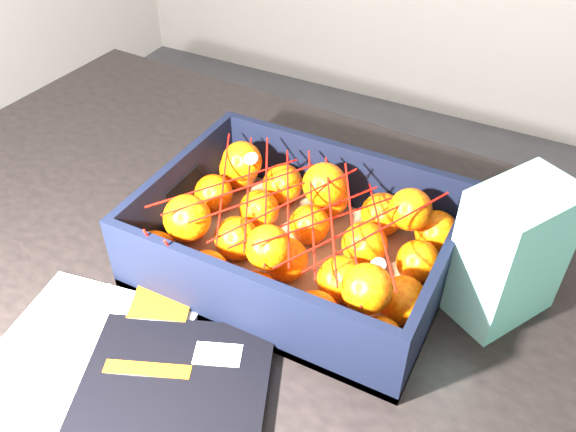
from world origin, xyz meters
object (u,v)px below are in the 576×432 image
at_px(table, 235,285).
at_px(retail_carton, 511,253).
at_px(magazine_stack, 109,398).
at_px(produce_crate, 298,246).

height_order(table, retail_carton, retail_carton).
relative_size(table, retail_carton, 6.65).
relative_size(table, magazine_stack, 3.00).
bearing_deg(retail_carton, table, -142.36).
distance_m(produce_crate, retail_carton, 0.27).
relative_size(magazine_stack, produce_crate, 1.04).
xyz_separation_m(magazine_stack, retail_carton, (0.35, 0.34, 0.08)).
height_order(magazine_stack, produce_crate, produce_crate).
distance_m(magazine_stack, produce_crate, 0.31).
bearing_deg(table, produce_crate, -0.50).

